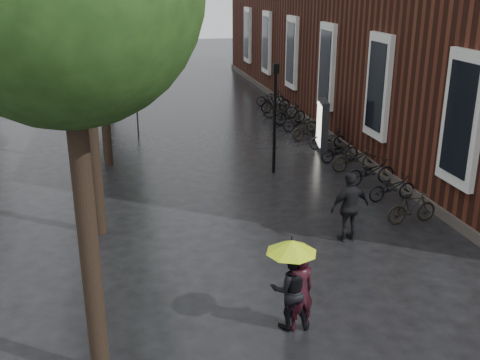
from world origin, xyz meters
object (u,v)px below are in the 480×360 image
object	(u,v)px
person_black	(291,289)
lamp_post	(275,108)
parked_bicycles	(317,134)
ad_lightbox	(322,125)
pedestrian_walking	(350,207)
person_burgundy	(300,291)

from	to	relation	value
person_black	lamp_post	bearing A→B (deg)	-96.40
lamp_post	person_black	bearing A→B (deg)	-103.60
parked_bicycles	ad_lightbox	xyz separation A→B (m)	(-0.09, -0.78, 0.56)
ad_lightbox	pedestrian_walking	bearing A→B (deg)	-92.95
parked_bicycles	ad_lightbox	bearing A→B (deg)	-96.80
person_burgundy	pedestrian_walking	bearing A→B (deg)	-137.50
parked_bicycles	ad_lightbox	size ratio (longest dim) A/B	8.23
pedestrian_walking	ad_lightbox	xyz separation A→B (m)	(2.23, 8.11, 0.08)
person_burgundy	person_black	size ratio (longest dim) A/B	0.99
pedestrian_walking	ad_lightbox	bearing A→B (deg)	-113.74
pedestrian_walking	parked_bicycles	bearing A→B (deg)	-113.01
person_burgundy	parked_bicycles	size ratio (longest dim) A/B	0.10
parked_bicycles	person_black	bearing A→B (deg)	-111.96
parked_bicycles	lamp_post	world-z (taller)	lamp_post
person_burgundy	person_black	xyz separation A→B (m)	(-0.14, 0.10, 0.01)
person_black	parked_bicycles	world-z (taller)	person_black
lamp_post	ad_lightbox	bearing A→B (deg)	41.72
person_black	ad_lightbox	distance (m)	12.53
pedestrian_walking	lamp_post	world-z (taller)	lamp_post
person_burgundy	pedestrian_walking	world-z (taller)	pedestrian_walking
pedestrian_walking	ad_lightbox	size ratio (longest dim) A/B	0.92
pedestrian_walking	lamp_post	size ratio (longest dim) A/B	0.49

